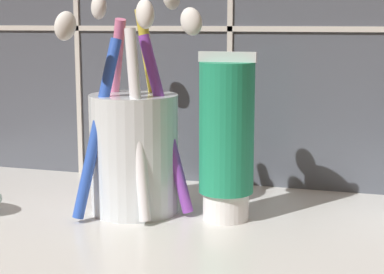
% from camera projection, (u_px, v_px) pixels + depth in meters
% --- Properties ---
extents(sink_counter, '(0.64, 0.29, 0.02)m').
position_uv_depth(sink_counter, '(169.00, 236.00, 0.51)').
color(sink_counter, silver).
rests_on(sink_counter, ground).
extents(toothbrush_cup, '(0.12, 0.12, 0.19)m').
position_uv_depth(toothbrush_cup, '(134.00, 145.00, 0.53)').
color(toothbrush_cup, silver).
rests_on(toothbrush_cup, sink_counter).
extents(toothpaste_tube, '(0.05, 0.04, 0.13)m').
position_uv_depth(toothpaste_tube, '(226.00, 138.00, 0.51)').
color(toothpaste_tube, white).
rests_on(toothpaste_tube, sink_counter).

